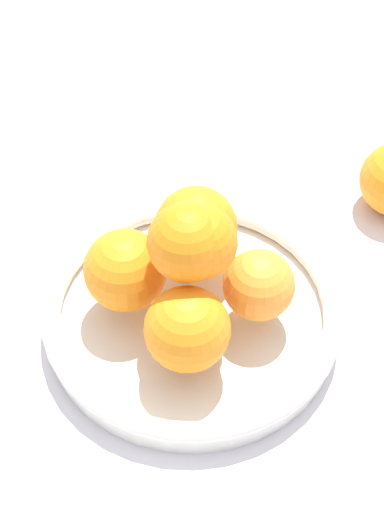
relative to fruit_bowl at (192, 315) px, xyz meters
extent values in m
plane|color=silver|center=(0.00, 0.00, -0.02)|extent=(4.00, 4.00, 0.00)
cylinder|color=silver|center=(0.00, 0.00, -0.01)|extent=(0.28, 0.28, 0.02)
torus|color=silver|center=(0.00, 0.00, 0.01)|extent=(0.29, 0.29, 0.02)
sphere|color=orange|center=(0.04, 0.05, 0.06)|extent=(0.08, 0.08, 0.08)
sphere|color=orange|center=(-0.05, 0.04, 0.06)|extent=(0.08, 0.08, 0.08)
sphere|color=orange|center=(-0.04, -0.05, 0.06)|extent=(0.08, 0.08, 0.08)
sphere|color=orange|center=(0.05, -0.04, 0.05)|extent=(0.07, 0.07, 0.07)
sphere|color=orange|center=(-0.01, -0.01, 0.11)|extent=(0.07, 0.07, 0.07)
sphere|color=orange|center=(0.00, -0.01, 0.11)|extent=(0.06, 0.06, 0.06)
camera|label=1|loc=(-0.30, -0.41, 0.64)|focal=60.00mm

